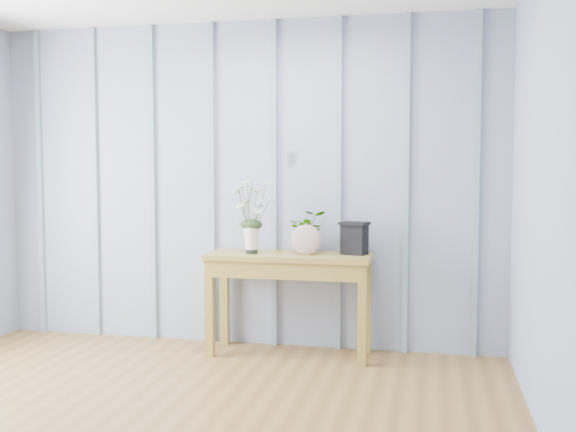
% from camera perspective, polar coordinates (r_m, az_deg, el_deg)
% --- Properties ---
extents(room_shell, '(4.00, 4.50, 2.50)m').
position_cam_1_polar(room_shell, '(4.03, -9.24, 12.77)').
color(room_shell, '#929DB9').
rests_on(room_shell, ground).
extents(sideboard, '(1.20, 0.45, 0.75)m').
position_cam_1_polar(sideboard, '(4.95, 0.12, -4.52)').
color(sideboard, olive).
rests_on(sideboard, ground).
extents(daisy_vase, '(0.39, 0.30, 0.55)m').
position_cam_1_polar(daisy_vase, '(4.92, -3.12, 0.80)').
color(daisy_vase, black).
rests_on(daisy_vase, sideboard).
extents(spider_plant, '(0.33, 0.30, 0.32)m').
position_cam_1_polar(spider_plant, '(5.01, 1.76, -1.28)').
color(spider_plant, '#1E3216').
rests_on(spider_plant, sideboard).
extents(felt_disc_vessel, '(0.22, 0.07, 0.22)m').
position_cam_1_polar(felt_disc_vessel, '(4.85, 1.57, -2.03)').
color(felt_disc_vessel, '#814E64').
rests_on(felt_disc_vessel, sideboard).
extents(carved_box, '(0.23, 0.20, 0.24)m').
position_cam_1_polar(carved_box, '(4.90, 5.65, -1.85)').
color(carved_box, black).
rests_on(carved_box, sideboard).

